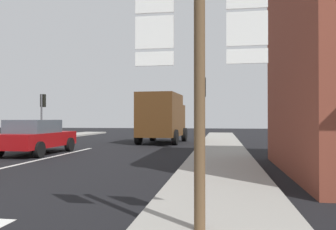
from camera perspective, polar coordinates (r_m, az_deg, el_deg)
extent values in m
plane|color=black|center=(16.05, -15.55, -6.04)|extent=(80.00, 80.00, 0.00)
cube|color=gray|center=(12.64, 8.83, -7.20)|extent=(2.29, 44.00, 0.14)
cube|color=silver|center=(12.54, -23.19, -7.49)|extent=(0.16, 12.00, 0.01)
cube|color=maroon|center=(15.67, -21.20, -3.87)|extent=(1.77, 4.21, 0.60)
cube|color=#47515B|center=(15.43, -21.66, -1.79)|extent=(1.56, 2.11, 0.55)
cylinder|color=black|center=(17.29, -21.50, -4.56)|extent=(0.22, 0.64, 0.64)
cylinder|color=black|center=(16.48, -16.21, -4.78)|extent=(0.22, 0.64, 0.64)
cylinder|color=black|center=(14.09, -20.85, -5.46)|extent=(0.22, 0.64, 0.64)
cube|color=#4C2D14|center=(20.70, -1.31, 0.00)|extent=(2.39, 3.81, 2.60)
cube|color=#4C2D14|center=(23.14, 0.10, -0.81)|extent=(2.16, 1.41, 2.00)
cube|color=#47515B|center=(23.20, 0.13, 1.16)|extent=(1.76, 0.19, 0.70)
cylinder|color=black|center=(23.36, -2.57, -3.27)|extent=(0.33, 0.91, 0.90)
cylinder|color=black|center=(22.92, 2.78, -3.32)|extent=(0.33, 0.91, 0.90)
cylinder|color=black|center=(20.09, -4.99, -3.69)|extent=(0.33, 0.91, 0.90)
cylinder|color=black|center=(19.57, 1.20, -3.77)|extent=(0.33, 0.91, 0.90)
cylinder|color=brown|center=(4.22, 5.32, 0.59)|extent=(0.14, 0.14, 3.20)
cube|color=white|center=(4.58, -2.29, 17.83)|extent=(0.50, 0.03, 0.18)
cube|color=black|center=(4.60, -2.24, 17.76)|extent=(0.43, 0.01, 0.13)
cube|color=white|center=(4.48, -2.29, 13.71)|extent=(0.50, 0.03, 0.42)
cube|color=black|center=(4.50, -2.24, 13.65)|extent=(0.43, 0.01, 0.32)
cube|color=white|center=(4.41, -2.29, 9.42)|extent=(0.50, 0.03, 0.18)
cube|color=black|center=(4.43, -2.25, 9.38)|extent=(0.43, 0.01, 0.13)
cube|color=white|center=(4.51, 13.11, 18.13)|extent=(0.50, 0.03, 0.18)
cube|color=black|center=(4.53, 13.09, 18.05)|extent=(0.43, 0.01, 0.13)
cube|color=white|center=(4.41, 13.12, 13.95)|extent=(0.50, 0.03, 0.42)
cube|color=black|center=(4.43, 13.10, 13.89)|extent=(0.43, 0.01, 0.32)
cube|color=white|center=(4.34, 13.13, 9.60)|extent=(0.50, 0.03, 0.18)
cube|color=black|center=(4.36, 13.11, 9.56)|extent=(0.43, 0.01, 0.13)
cylinder|color=#47474C|center=(16.07, 5.81, 0.15)|extent=(0.12, 0.12, 3.47)
cube|color=black|center=(16.34, 5.84, 4.66)|extent=(0.30, 0.28, 0.90)
sphere|color=#360303|center=(16.51, 5.87, 5.54)|extent=(0.18, 0.18, 0.18)
sphere|color=#3C2303|center=(16.48, 5.87, 4.58)|extent=(0.18, 0.18, 0.18)
sphere|color=#0CA526|center=(16.46, 5.87, 3.61)|extent=(0.18, 0.18, 0.18)
cylinder|color=#47474C|center=(25.18, -20.50, -0.37)|extent=(0.12, 0.12, 3.25)
cube|color=black|center=(25.39, -20.26, 2.28)|extent=(0.30, 0.28, 0.90)
sphere|color=#360303|center=(25.53, -20.11, 2.87)|extent=(0.18, 0.18, 0.18)
sphere|color=#3C2303|center=(25.51, -20.11, 2.24)|extent=(0.18, 0.18, 0.18)
sphere|color=#0CA526|center=(25.50, -20.11, 1.61)|extent=(0.18, 0.18, 0.18)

